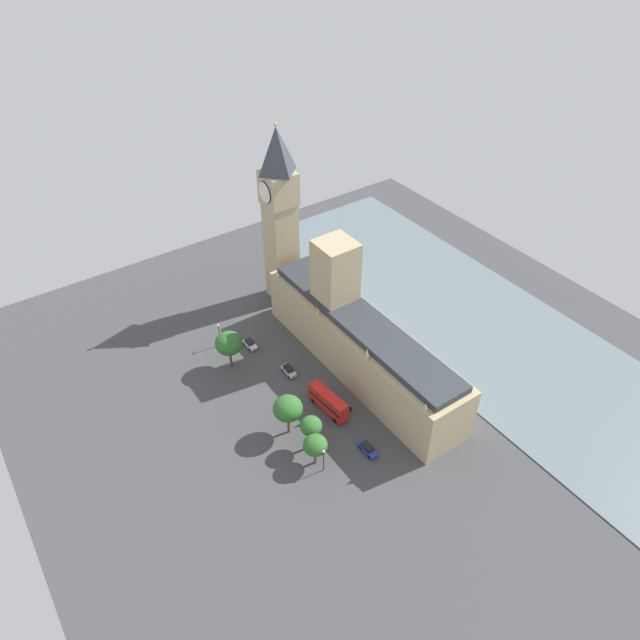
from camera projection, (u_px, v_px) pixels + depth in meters
ground_plane at (353, 372)px, 137.37m from camera, size 145.04×145.04×0.00m
river_thames at (463, 316)px, 153.15m from camera, size 43.35×130.53×0.25m
parliament_building at (357, 338)px, 134.06m from camera, size 12.82×58.44×28.97m
clock_tower at (280, 214)px, 145.27m from camera, size 7.71×7.71×47.36m
car_white_trailing at (250, 344)px, 143.66m from camera, size 2.07×4.22×1.74m
car_silver_midblock at (289, 370)px, 136.47m from camera, size 1.82×4.50×1.74m
double_decker_bus_opposite_hall at (328, 402)px, 126.55m from camera, size 3.42×10.68×4.75m
car_blue_leading at (368, 449)px, 118.94m from camera, size 1.80×4.64×1.74m
pedestrian_corner at (351, 409)px, 127.54m from camera, size 0.68×0.65×1.63m
plane_tree_near_tower at (229, 343)px, 134.39m from camera, size 6.31×6.31×9.80m
plane_tree_kerbside at (315, 445)px, 114.10m from camera, size 4.80×4.80×7.38m
plane_tree_far_end at (288, 409)px, 119.07m from camera, size 6.11×6.11×9.70m
plane_tree_under_trees at (311, 426)px, 116.43m from camera, size 4.44×4.44×8.33m
street_lamp_by_river_gate at (323, 456)px, 113.35m from camera, size 0.56×0.56×6.01m
street_lamp_slot_10 at (219, 331)px, 141.69m from camera, size 0.56×0.56×6.60m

